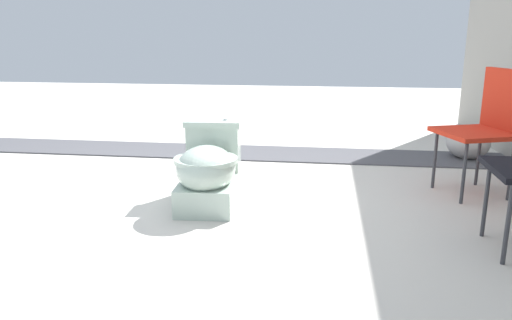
# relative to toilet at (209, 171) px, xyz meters

# --- Properties ---
(ground_plane) EXTENTS (14.00, 14.00, 0.00)m
(ground_plane) POSITION_rel_toilet_xyz_m (-0.19, -0.10, -0.22)
(ground_plane) COLOR beige
(gravel_strip) EXTENTS (0.56, 8.00, 0.01)m
(gravel_strip) POSITION_rel_toilet_xyz_m (-1.38, 0.40, -0.21)
(gravel_strip) COLOR #4C4C51
(gravel_strip) RESTS_ON ground
(toilet) EXTENTS (0.65, 0.41, 0.52)m
(toilet) POSITION_rel_toilet_xyz_m (0.00, 0.00, 0.00)
(toilet) COLOR #B2C6B7
(toilet) RESTS_ON ground
(folding_chair_left) EXTENTS (0.56, 0.56, 0.83)m
(folding_chair_left) POSITION_rel_toilet_xyz_m (-0.48, 1.79, 0.29)
(folding_chair_left) COLOR red
(folding_chair_left) RESTS_ON ground
(boulder_near) EXTENTS (0.50, 0.50, 0.28)m
(boulder_near) POSITION_rel_toilet_xyz_m (-1.46, 1.95, -0.08)
(boulder_near) COLOR #B7B2AD
(boulder_near) RESTS_ON ground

